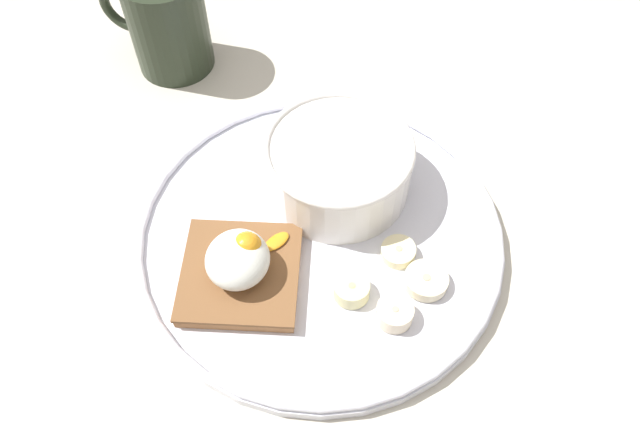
# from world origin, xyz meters

# --- Properties ---
(ground_plane) EXTENTS (1.20, 1.20, 0.02)m
(ground_plane) POSITION_xyz_m (0.00, 0.00, 0.01)
(ground_plane) COLOR beige
(ground_plane) RESTS_ON ground
(plate) EXTENTS (0.30, 0.30, 0.02)m
(plate) POSITION_xyz_m (0.00, 0.00, 0.03)
(plate) COLOR white
(plate) RESTS_ON ground_plane
(oatmeal_bowl) EXTENTS (0.13, 0.13, 0.05)m
(oatmeal_bowl) POSITION_xyz_m (0.05, -0.01, 0.06)
(oatmeal_bowl) COLOR white
(oatmeal_bowl) RESTS_ON plate
(toast_slice) EXTENTS (0.10, 0.10, 0.01)m
(toast_slice) POSITION_xyz_m (-0.05, 0.05, 0.04)
(toast_slice) COLOR brown
(toast_slice) RESTS_ON plate
(poached_egg) EXTENTS (0.07, 0.06, 0.04)m
(poached_egg) POSITION_xyz_m (-0.05, 0.05, 0.06)
(poached_egg) COLOR white
(poached_egg) RESTS_ON toast_slice
(banana_slice_front) EXTENTS (0.04, 0.04, 0.01)m
(banana_slice_front) POSITION_xyz_m (-0.05, -0.03, 0.04)
(banana_slice_front) COLOR beige
(banana_slice_front) RESTS_ON plate
(banana_slice_left) EXTENTS (0.04, 0.04, 0.01)m
(banana_slice_left) POSITION_xyz_m (-0.01, -0.07, 0.04)
(banana_slice_left) COLOR #F5E9B2
(banana_slice_left) RESTS_ON plate
(banana_slice_back) EXTENTS (0.04, 0.04, 0.01)m
(banana_slice_back) POSITION_xyz_m (-0.03, -0.09, 0.04)
(banana_slice_back) COLOR beige
(banana_slice_back) RESTS_ON plate
(banana_slice_right) EXTENTS (0.03, 0.03, 0.02)m
(banana_slice_right) POSITION_xyz_m (-0.06, -0.07, 0.04)
(banana_slice_right) COLOR #F9E6C2
(banana_slice_right) RESTS_ON plate
(coffee_mug) EXTENTS (0.08, 0.11, 0.10)m
(coffee_mug) POSITION_xyz_m (0.19, 0.19, 0.07)
(coffee_mug) COLOR #263020
(coffee_mug) RESTS_ON ground_plane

